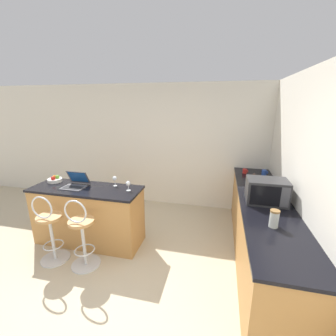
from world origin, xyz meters
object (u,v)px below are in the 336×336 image
microwave (267,191)px  pepper_mill (253,181)px  bar_stool_far (82,235)px  laptop (76,183)px  bar_stool_near (50,230)px  storage_jar (274,219)px  mug_blue (264,173)px  fruit_bowl (55,180)px  wine_glass_short (128,184)px  mug_red (245,171)px  wine_glass_tall (115,179)px

microwave → pepper_mill: size_ratio=2.27×
bar_stool_far → laptop: (-0.44, 0.58, 0.51)m
bar_stool_near → storage_jar: 2.90m
bar_stool_near → mug_blue: (3.05, 1.88, 0.50)m
laptop → fruit_bowl: (-0.47, 0.11, -0.02)m
fruit_bowl → storage_jar: 3.32m
laptop → fruit_bowl: 0.48m
wine_glass_short → fruit_bowl: bearing=176.4°
mug_red → bar_stool_far: bearing=-139.2°
microwave → fruit_bowl: microwave is taller
wine_glass_tall → storage_jar: storage_jar is taller
bar_stool_near → pepper_mill: pepper_mill is taller
laptop → microwave: size_ratio=0.69×
laptop → fruit_bowl: size_ratio=1.53×
bar_stool_far → fruit_bowl: size_ratio=4.51×
microwave → mug_blue: size_ratio=4.81×
bar_stool_far → wine_glass_tall: (0.16, 0.74, 0.57)m
wine_glass_tall → storage_jar: size_ratio=0.84×
mug_blue → wine_glass_short: bearing=-148.8°
bar_stool_far → microwave: bearing=14.9°
bar_stool_near → laptop: (0.07, 0.58, 0.51)m
bar_stool_far → storage_jar: storage_jar is taller
laptop → wine_glass_short: size_ratio=2.34×
bar_stool_near → mug_red: size_ratio=10.61×
microwave → storage_jar: 0.64m
microwave → laptop: bearing=-178.9°
bar_stool_far → storage_jar: 2.40m
wine_glass_short → laptop: bearing=-178.3°
bar_stool_far → wine_glass_tall: bearing=78.1°
bar_stool_far → fruit_bowl: (-0.91, 0.69, 0.49)m
mug_blue → mug_red: (-0.33, 0.03, -0.01)m
laptop → bar_stool_far: bearing=-52.9°
microwave → wine_glass_tall: bearing=177.2°
mug_blue → mug_red: size_ratio=1.08×
fruit_bowl → mug_blue: bearing=19.1°
wine_glass_tall → wine_glass_short: bearing=-26.1°
pepper_mill → wine_glass_short: bearing=-162.1°
laptop → pepper_mill: bearing=12.9°
laptop → wine_glass_tall: 0.62m
microwave → mug_red: bearing=96.6°
pepper_mill → mug_blue: bearing=68.3°
bar_stool_near → mug_blue: 3.62m
wine_glass_short → storage_jar: 2.00m
pepper_mill → laptop: bearing=-167.1°
mug_blue → wine_glass_tall: (-2.39, -1.14, 0.07)m
bar_stool_far → fruit_bowl: fruit_bowl is taller
bar_stool_near → fruit_bowl: bearing=120.5°
bar_stool_near → microwave: microwave is taller
microwave → pepper_mill: bearing=99.0°
laptop → storage_jar: bearing=-11.8°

